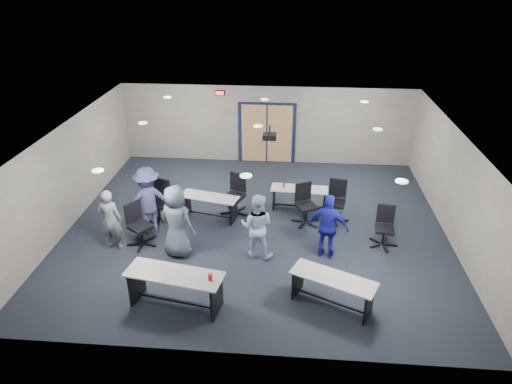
# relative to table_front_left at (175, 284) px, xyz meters

# --- Properties ---
(floor) EXTENTS (10.00, 10.00, 0.00)m
(floor) POSITION_rel_table_front_left_xyz_m (1.39, 3.30, -0.56)
(floor) COLOR black
(floor) RESTS_ON ground
(back_wall) EXTENTS (10.00, 0.04, 2.70)m
(back_wall) POSITION_rel_table_front_left_xyz_m (1.39, 7.80, 0.79)
(back_wall) COLOR gray
(back_wall) RESTS_ON floor
(front_wall) EXTENTS (10.00, 0.04, 2.70)m
(front_wall) POSITION_rel_table_front_left_xyz_m (1.39, -1.20, 0.79)
(front_wall) COLOR gray
(front_wall) RESTS_ON floor
(left_wall) EXTENTS (0.04, 9.00, 2.70)m
(left_wall) POSITION_rel_table_front_left_xyz_m (-3.61, 3.30, 0.79)
(left_wall) COLOR gray
(left_wall) RESTS_ON floor
(right_wall) EXTENTS (0.04, 9.00, 2.70)m
(right_wall) POSITION_rel_table_front_left_xyz_m (6.39, 3.30, 0.79)
(right_wall) COLOR gray
(right_wall) RESTS_ON floor
(ceiling) EXTENTS (10.00, 9.00, 0.04)m
(ceiling) POSITION_rel_table_front_left_xyz_m (1.39, 3.30, 2.14)
(ceiling) COLOR white
(ceiling) RESTS_ON back_wall
(double_door) EXTENTS (2.00, 0.07, 2.20)m
(double_door) POSITION_rel_table_front_left_xyz_m (1.39, 7.76, 0.49)
(double_door) COLOR black
(double_door) RESTS_ON back_wall
(exit_sign) EXTENTS (0.32, 0.07, 0.18)m
(exit_sign) POSITION_rel_table_front_left_xyz_m (-0.21, 7.74, 1.89)
(exit_sign) COLOR black
(exit_sign) RESTS_ON back_wall
(ceiling_projector) EXTENTS (0.35, 0.32, 0.37)m
(ceiling_projector) POSITION_rel_table_front_left_xyz_m (1.69, 3.79, 1.85)
(ceiling_projector) COLOR black
(ceiling_projector) RESTS_ON ceiling
(ceiling_can_lights) EXTENTS (6.24, 5.74, 0.02)m
(ceiling_can_lights) POSITION_rel_table_front_left_xyz_m (1.39, 3.55, 2.11)
(ceiling_can_lights) COLOR white
(ceiling_can_lights) RESTS_ON ceiling
(table_front_left) EXTENTS (2.09, 1.02, 0.95)m
(table_front_left) POSITION_rel_table_front_left_xyz_m (0.00, 0.00, 0.00)
(table_front_left) COLOR beige
(table_front_left) RESTS_ON floor
(table_front_right) EXTENTS (1.83, 1.26, 0.71)m
(table_front_right) POSITION_rel_table_front_left_xyz_m (3.20, 0.27, -0.07)
(table_front_right) COLOR beige
(table_front_right) RESTS_ON floor
(table_back_left) EXTENTS (1.70, 0.91, 0.66)m
(table_back_left) POSITION_rel_table_front_left_xyz_m (0.05, 3.67, -0.11)
(table_back_left) COLOR beige
(table_back_left) RESTS_ON floor
(table_back_right) EXTENTS (1.64, 0.64, 0.89)m
(table_back_right) POSITION_rel_table_front_left_xyz_m (2.52, 4.38, -0.11)
(table_back_right) COLOR beige
(table_back_right) RESTS_ON floor
(chair_back_a) EXTENTS (0.96, 0.96, 1.20)m
(chair_back_a) POSITION_rel_table_front_left_xyz_m (-1.28, 3.30, 0.04)
(chair_back_a) COLOR black
(chair_back_a) RESTS_ON floor
(chair_back_b) EXTENTS (0.95, 0.95, 1.16)m
(chair_back_b) POSITION_rel_table_front_left_xyz_m (0.71, 3.94, 0.02)
(chair_back_b) COLOR black
(chair_back_b) RESTS_ON floor
(chair_back_c) EXTENTS (0.95, 0.95, 1.12)m
(chair_back_c) POSITION_rel_table_front_left_xyz_m (2.72, 3.57, 0.00)
(chair_back_c) COLOR black
(chair_back_c) RESTS_ON floor
(chair_back_d) EXTENTS (0.86, 0.86, 1.15)m
(chair_back_d) POSITION_rel_table_front_left_xyz_m (3.52, 3.82, 0.02)
(chair_back_d) COLOR black
(chair_back_d) RESTS_ON floor
(chair_loose_left) EXTENTS (0.98, 0.98, 1.12)m
(chair_loose_left) POSITION_rel_table_front_left_xyz_m (-1.42, 2.18, 0.00)
(chair_loose_left) COLOR black
(chair_loose_left) RESTS_ON floor
(chair_loose_right) EXTENTS (0.73, 0.73, 1.05)m
(chair_loose_right) POSITION_rel_table_front_left_xyz_m (4.64, 2.63, -0.03)
(chair_loose_right) COLOR black
(chair_loose_right) RESTS_ON floor
(person_gray) EXTENTS (0.59, 0.40, 1.60)m
(person_gray) POSITION_rel_table_front_left_xyz_m (-2.08, 2.00, 0.24)
(person_gray) COLOR gray
(person_gray) RESTS_ON floor
(person_plaid) EXTENTS (1.04, 0.85, 1.83)m
(person_plaid) POSITION_rel_table_front_left_xyz_m (-0.40, 1.86, 0.36)
(person_plaid) COLOR slate
(person_plaid) RESTS_ON floor
(person_lightblue) EXTENTS (0.89, 0.74, 1.64)m
(person_lightblue) POSITION_rel_table_front_left_xyz_m (1.51, 1.95, 0.26)
(person_lightblue) COLOR #B8CFF4
(person_lightblue) RESTS_ON floor
(person_navy) EXTENTS (1.04, 0.66, 1.65)m
(person_navy) POSITION_rel_table_front_left_xyz_m (3.19, 2.05, 0.27)
(person_navy) COLOR #1B1C96
(person_navy) RESTS_ON floor
(person_back) EXTENTS (1.36, 1.15, 1.83)m
(person_back) POSITION_rel_table_front_left_xyz_m (-1.38, 2.83, 0.36)
(person_back) COLOR #404473
(person_back) RESTS_ON floor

